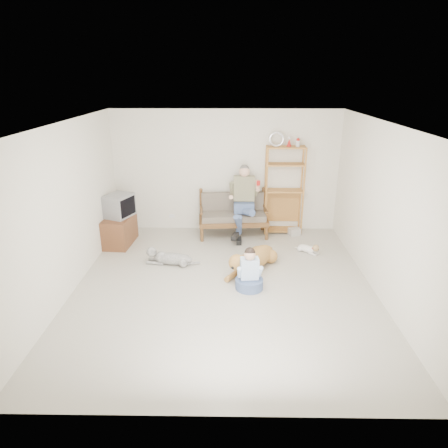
{
  "coord_description": "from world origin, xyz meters",
  "views": [
    {
      "loc": [
        0.09,
        -5.96,
        3.37
      ],
      "look_at": [
        -0.01,
        1.0,
        0.76
      ],
      "focal_mm": 32.0,
      "sensor_mm": 36.0,
      "label": 1
    }
  ],
  "objects_px": {
    "etagere": "(284,189)",
    "golden_retriever": "(251,260)",
    "loveseat": "(233,214)",
    "tv_stand": "(119,230)"
  },
  "relations": [
    {
      "from": "golden_retriever",
      "to": "loveseat",
      "type": "bearing_deg",
      "value": 133.14
    },
    {
      "from": "loveseat",
      "to": "etagere",
      "type": "bearing_deg",
      "value": 4.59
    },
    {
      "from": "golden_retriever",
      "to": "tv_stand",
      "type": "bearing_deg",
      "value": -170.92
    },
    {
      "from": "tv_stand",
      "to": "etagere",
      "type": "bearing_deg",
      "value": 16.59
    },
    {
      "from": "loveseat",
      "to": "etagere",
      "type": "relative_size",
      "value": 0.69
    },
    {
      "from": "etagere",
      "to": "golden_retriever",
      "type": "bearing_deg",
      "value": -112.24
    },
    {
      "from": "loveseat",
      "to": "tv_stand",
      "type": "relative_size",
      "value": 1.65
    },
    {
      "from": "loveseat",
      "to": "golden_retriever",
      "type": "relative_size",
      "value": 1.05
    },
    {
      "from": "loveseat",
      "to": "golden_retriever",
      "type": "bearing_deg",
      "value": -84.21
    },
    {
      "from": "tv_stand",
      "to": "loveseat",
      "type": "bearing_deg",
      "value": 17.96
    }
  ]
}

